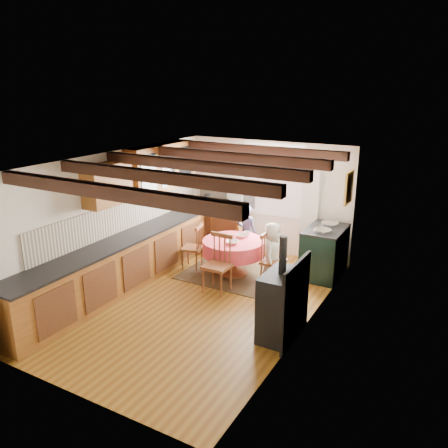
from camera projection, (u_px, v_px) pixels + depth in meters
The scene contains 40 objects.
floor at pixel (201, 301), 7.61m from camera, with size 3.60×5.50×0.00m, color #90621E.
ceiling at pixel (199, 160), 6.89m from camera, with size 3.60×5.50×0.00m, color white.
wall_back at pixel (269, 198), 9.54m from camera, with size 3.60×0.00×2.40m, color silver.
wall_front at pixel (68, 304), 4.95m from camera, with size 3.60×0.00×2.40m, color silver.
wall_left at pixel (115, 218), 8.08m from camera, with size 0.00×5.50×2.40m, color silver.
wall_right at pixel (307, 254), 6.41m from camera, with size 0.00×5.50×2.40m, color silver.
beam_a at pixel (108, 192), 5.25m from camera, with size 3.60×0.16×0.16m, color black.
beam_b at pixel (159, 177), 6.08m from camera, with size 3.60×0.16×0.16m, color black.
beam_c at pixel (199, 166), 6.92m from camera, with size 3.60×0.16×0.16m, color black.
beam_d at pixel (230, 157), 7.75m from camera, with size 3.60×0.16×0.16m, color black.
beam_e at pixel (255, 150), 8.59m from camera, with size 3.60×0.16×0.16m, color black.
splash_left at pixel (127, 215), 8.32m from camera, with size 0.02×4.50×0.55m, color beige.
splash_back at pixel (227, 193), 9.99m from camera, with size 1.40×0.02×0.55m, color beige.
base_cabinet_left at pixel (130, 261), 8.17m from camera, with size 0.60×5.30×0.88m, color #965822.
base_cabinet_back at pixel (219, 228), 10.01m from camera, with size 1.30×0.60×0.88m, color #965822.
worktop_left at pixel (130, 237), 8.02m from camera, with size 0.64×5.30×0.04m, color black.
worktop_back at pixel (218, 209), 9.85m from camera, with size 1.30×0.64×0.04m, color black.
wall_cabinet_glass at pixel (161, 167), 8.78m from camera, with size 0.34×1.80×0.90m, color #965822.
wall_cabinet_solid at pixel (107, 184), 7.54m from camera, with size 0.34×0.90×0.70m, color #965822.
window_frame at pixel (273, 180), 9.36m from camera, with size 1.34×0.03×1.54m, color white.
window_pane at pixel (273, 180), 9.37m from camera, with size 1.20×0.01×1.40m, color white.
curtain_left at pixel (235, 199), 9.84m from camera, with size 0.35×0.10×2.10m, color silver.
curtain_right at pixel (310, 209), 9.05m from camera, with size 0.35×0.10×2.10m, color silver.
curtain_rod at pixel (273, 151), 9.11m from camera, with size 0.03×0.03×2.00m, color black.
wall_picture at pixel (349, 188), 8.20m from camera, with size 0.04×0.50×0.60m, color gold.
wall_plate at pixel (318, 180), 8.88m from camera, with size 0.30×0.30×0.02m, color silver.
rug at pixel (233, 274), 8.66m from camera, with size 1.86×1.45×0.01m, color #4F3F23.
dining_table at pixel (233, 258), 8.56m from camera, with size 1.16×1.16×0.70m, color #E94046, non-canonical shape.
chair_near at pixel (217, 264), 7.82m from camera, with size 0.44×0.47×1.04m, color brown, non-canonical shape.
chair_left at pixel (192, 246), 8.87m from camera, with size 0.39×0.40×0.90m, color brown, non-canonical shape.
chair_right at pixel (274, 260), 8.09m from camera, with size 0.42×0.44×0.98m, color brown, non-canonical shape.
aga_range at pixel (324, 252), 8.50m from camera, with size 0.68×1.05×0.96m, color black, non-canonical shape.
cast_iron_stove at pixel (282, 288), 6.33m from camera, with size 0.46×0.77×1.54m, color black, non-canonical shape.
child_far at pixel (246, 233), 9.20m from camera, with size 0.43×0.29×1.19m, color #3B3F5E.
child_right at pixel (272, 253), 8.15m from camera, with size 0.56×0.37×1.15m, color silver.
bowl_a at pixel (233, 242), 8.27m from camera, with size 0.23×0.23×0.06m, color silver.
bowl_b at pixel (241, 236), 8.61m from camera, with size 0.20×0.20×0.06m, color silver.
cup at pixel (247, 234), 8.66m from camera, with size 0.11×0.11×0.10m, color silver.
canister_tall at pixel (207, 200), 10.03m from camera, with size 0.14×0.14×0.25m, color #262628.
canister_wide at pixel (225, 203), 9.83m from camera, with size 0.17×0.17×0.18m, color #262628.
Camera 1 is at (3.67, -5.82, 3.52)m, focal length 36.14 mm.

